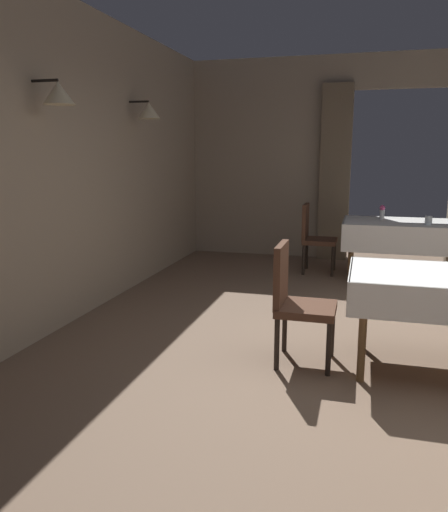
{
  "coord_description": "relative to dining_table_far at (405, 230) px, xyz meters",
  "views": [
    {
      "loc": [
        -0.47,
        -3.78,
        1.6
      ],
      "look_at": [
        -1.54,
        0.08,
        0.79
      ],
      "focal_mm": 35.76,
      "sensor_mm": 36.0,
      "label": 1
    }
  ],
  "objects": [
    {
      "name": "ground",
      "position": [
        -0.04,
        -2.99,
        -0.65
      ],
      "size": [
        10.08,
        10.08,
        0.0
      ],
      "primitive_type": "plane",
      "color": "#7A604C"
    },
    {
      "name": "wall_left",
      "position": [
        -3.23,
        -2.99,
        0.86
      ],
      "size": [
        0.49,
        8.4,
        3.0
      ],
      "color": "gray",
      "rests_on": "ground"
    },
    {
      "name": "wall_back",
      "position": [
        -0.04,
        1.19,
        0.87
      ],
      "size": [
        6.4,
        0.27,
        3.0
      ],
      "color": "gray",
      "rests_on": "ground"
    },
    {
      "name": "dining_table_far",
      "position": [
        0.0,
        0.0,
        0.0
      ],
      "size": [
        1.53,
        0.97,
        0.75
      ],
      "color": "brown",
      "rests_on": "ground"
    },
    {
      "name": "chair_mid_left",
      "position": [
        -0.98,
        -3.01,
        -0.13
      ],
      "size": [
        0.44,
        0.44,
        0.93
      ],
      "color": "black",
      "rests_on": "ground"
    },
    {
      "name": "chair_far_left",
      "position": [
        -1.15,
        0.1,
        -0.13
      ],
      "size": [
        0.44,
        0.44,
        0.93
      ],
      "color": "black",
      "rests_on": "ground"
    },
    {
      "name": "flower_vase_far",
      "position": [
        -0.28,
        0.14,
        0.2
      ],
      "size": [
        0.07,
        0.07,
        0.19
      ],
      "color": "silver",
      "rests_on": "dining_table_far"
    },
    {
      "name": "glass_far_b",
      "position": [
        0.24,
        -0.24,
        0.16
      ],
      "size": [
        0.08,
        0.08,
        0.11
      ],
      "primitive_type": "cylinder",
      "color": "silver",
      "rests_on": "dining_table_far"
    }
  ]
}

